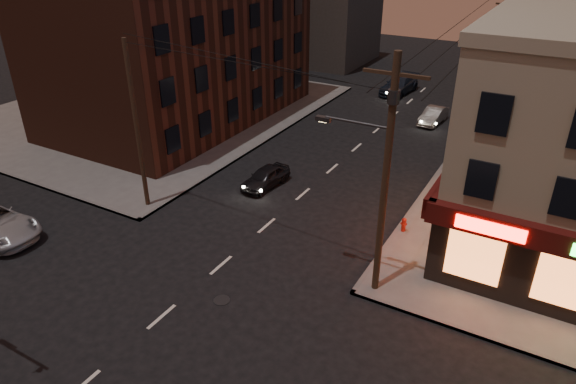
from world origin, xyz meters
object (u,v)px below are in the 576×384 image
Objects in this scene: sedan_near at (266,177)px; fire_hydrant at (404,224)px; sedan_far at (399,85)px; sedan_mid at (433,116)px.

fire_hydrant is (8.81, -1.03, -0.05)m from sedan_near.
sedan_far reaches higher than sedan_near.
sedan_mid is 4.94× the size of fire_hydrant.
sedan_near is 16.71m from sedan_mid.
sedan_far reaches higher than fire_hydrant.
sedan_near is 0.69× the size of sedan_far.
sedan_far is at bearing 132.02° from sedan_mid.
fire_hydrant is at bearing -0.79° from sedan_near.
sedan_mid is at bearing 100.65° from fire_hydrant.
sedan_mid reaches higher than fire_hydrant.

